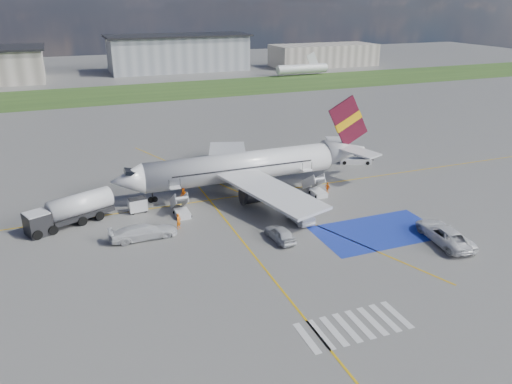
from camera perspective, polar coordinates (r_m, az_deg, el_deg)
ground at (r=56.66m, az=3.01°, el=-4.54°), size 400.00×400.00×0.00m
grass_strip at (r=145.02m, az=-12.89°, el=11.03°), size 400.00×30.00×0.01m
taxiway_line_main at (r=66.82m, az=-1.22°, el=-0.35°), size 120.00×0.20×0.01m
taxiway_line_cross at (r=46.86m, az=2.44°, el=-10.49°), size 0.20×60.00×0.01m
taxiway_line_diag at (r=66.82m, az=-1.22°, el=-0.35°), size 20.71×56.45×0.01m
staging_box at (r=58.16m, az=13.70°, el=-4.44°), size 14.00×8.00×0.01m
crosswalk at (r=42.35m, az=11.08°, el=-14.80°), size 9.00×4.00×0.01m
terminal_centre at (r=186.89m, az=-8.86°, el=15.37°), size 48.00×18.00×12.00m
terminal_east at (r=200.23m, az=7.73°, el=15.24°), size 40.00×16.00×8.00m
airliner at (r=67.92m, az=-0.64°, el=3.06°), size 36.81×32.95×11.92m
airstairs_fwd at (r=61.20m, az=-8.52°, el=-2.07°), size 1.90×5.20×3.60m
airstairs_aft at (r=67.28m, az=6.97°, el=0.21°), size 1.90×5.20×3.60m
fuel_tanker at (r=61.69m, az=-20.41°, el=-2.23°), size 10.23×6.28×3.42m
gpu_cart at (r=63.03m, az=-13.37°, el=-1.54°), size 2.30×1.61×1.81m
belt_loader at (r=81.18m, az=11.31°, el=3.50°), size 5.37×3.48×1.57m
car_silver_a at (r=54.37m, az=2.77°, el=-4.77°), size 2.27×4.82×1.59m
car_silver_b at (r=59.01m, az=4.89°, el=-2.62°), size 2.05×5.03×1.62m
van_white_a at (r=57.61m, az=20.74°, el=-4.23°), size 3.75×6.67×2.38m
van_white_b at (r=55.92m, az=-12.77°, el=-4.22°), size 5.51×2.30×2.15m
crew_fwd at (r=57.59m, az=-8.83°, el=-3.30°), size 0.80×0.80×1.88m
crew_nose at (r=64.95m, az=-8.29°, el=-0.35°), size 0.95×1.08×1.87m
crew_aft at (r=67.90m, az=8.18°, el=0.49°), size 0.65×0.98×1.55m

